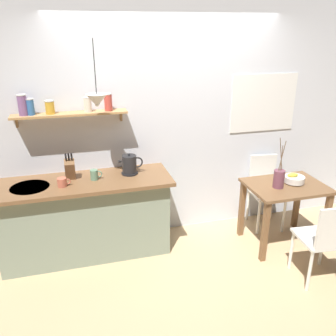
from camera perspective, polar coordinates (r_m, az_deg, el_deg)
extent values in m
plane|color=tan|center=(4.13, 2.33, -13.49)|extent=(14.00, 14.00, 0.00)
cube|color=silver|center=(4.19, 2.52, 7.42)|extent=(6.80, 0.10, 2.70)
cube|color=white|center=(4.50, 14.85, 9.86)|extent=(0.83, 0.01, 0.68)
cube|color=silver|center=(4.50, 14.83, 9.87)|extent=(0.77, 0.01, 0.62)
cube|color=gray|center=(4.03, -12.81, -7.90)|extent=(1.74, 0.52, 0.84)
cube|color=brown|center=(3.82, -13.33, -2.24)|extent=(1.83, 0.63, 0.04)
cylinder|color=#B7BABF|center=(3.83, -20.95, -2.88)|extent=(0.38, 0.38, 0.01)
cube|color=tan|center=(3.80, -15.16, 8.23)|extent=(1.14, 0.18, 0.02)
cube|color=#99754C|center=(3.92, -22.75, 6.80)|extent=(0.02, 0.06, 0.12)
cube|color=#99754C|center=(3.93, -7.43, 8.28)|extent=(0.02, 0.06, 0.12)
cylinder|color=#7F5689|center=(3.80, -21.93, 9.12)|extent=(0.09, 0.09, 0.19)
cylinder|color=silver|center=(3.78, -22.14, 10.62)|extent=(0.09, 0.09, 0.01)
cylinder|color=#3366A3|center=(3.80, -20.85, 8.92)|extent=(0.07, 0.07, 0.15)
cylinder|color=silver|center=(3.78, -21.01, 10.11)|extent=(0.08, 0.08, 0.01)
cylinder|color=gold|center=(3.79, -18.11, 9.02)|extent=(0.09, 0.09, 0.12)
cylinder|color=silver|center=(3.78, -18.22, 10.01)|extent=(0.09, 0.09, 0.01)
cylinder|color=beige|center=(3.79, -12.53, 9.68)|extent=(0.08, 0.08, 0.14)
cylinder|color=silver|center=(3.77, -12.62, 10.79)|extent=(0.08, 0.08, 0.01)
cylinder|color=#BC4238|center=(3.80, -9.40, 10.13)|extent=(0.08, 0.08, 0.17)
cylinder|color=silver|center=(3.78, -9.49, 11.44)|extent=(0.08, 0.08, 0.01)
cube|color=brown|center=(4.21, 18.10, -2.72)|extent=(0.85, 0.64, 0.03)
cube|color=brown|center=(3.99, 15.01, -9.70)|extent=(0.06, 0.06, 0.70)
cube|color=brown|center=(4.39, 23.60, -7.85)|extent=(0.06, 0.06, 0.70)
cube|color=brown|center=(4.39, 11.55, -6.31)|extent=(0.06, 0.06, 0.70)
cube|color=brown|center=(4.76, 19.67, -4.95)|extent=(0.06, 0.06, 0.70)
cube|color=white|center=(3.85, 22.80, -10.11)|extent=(0.44, 0.44, 0.03)
cube|color=white|center=(3.62, 24.88, -8.62)|extent=(0.36, 0.06, 0.41)
cylinder|color=white|center=(4.18, 23.10, -11.32)|extent=(0.03, 0.03, 0.44)
cylinder|color=white|center=(4.01, 18.86, -12.13)|extent=(0.03, 0.03, 0.44)
cylinder|color=white|center=(3.77, 21.42, -14.87)|extent=(0.03, 0.03, 0.44)
cube|color=white|center=(4.62, 15.35, -3.80)|extent=(0.43, 0.46, 0.03)
cube|color=white|center=(4.70, 14.67, -0.36)|extent=(0.34, 0.07, 0.42)
cylinder|color=white|center=(4.52, 14.07, -7.61)|extent=(0.03, 0.03, 0.44)
cylinder|color=white|center=(4.64, 17.78, -7.18)|extent=(0.03, 0.03, 0.44)
cylinder|color=white|center=(4.81, 12.47, -5.58)|extent=(0.03, 0.03, 0.44)
cylinder|color=white|center=(4.93, 15.99, -5.24)|extent=(0.03, 0.03, 0.44)
cylinder|color=silver|center=(4.28, 19.21, -2.17)|extent=(0.10, 0.10, 0.01)
cylinder|color=silver|center=(4.26, 19.27, -1.67)|extent=(0.22, 0.22, 0.07)
ellipsoid|color=yellow|center=(4.23, 19.05, -1.04)|extent=(0.13, 0.08, 0.04)
cylinder|color=brown|center=(4.07, 17.06, -1.66)|extent=(0.12, 0.12, 0.20)
cylinder|color=brown|center=(3.97, 17.37, 2.08)|extent=(0.07, 0.01, 0.36)
cylinder|color=brown|center=(3.99, 17.45, 1.47)|extent=(0.01, 0.02, 0.28)
cylinder|color=brown|center=(3.99, 17.55, 1.83)|extent=(0.08, 0.04, 0.32)
cylinder|color=black|center=(3.91, -6.05, -0.78)|extent=(0.18, 0.18, 0.02)
cylinder|color=#232326|center=(3.87, -6.11, 0.64)|extent=(0.15, 0.15, 0.19)
sphere|color=black|center=(3.84, -6.17, 2.13)|extent=(0.02, 0.02, 0.02)
cone|color=#232326|center=(3.85, -7.52, 1.03)|extent=(0.04, 0.04, 0.04)
torus|color=black|center=(3.88, -4.86, 0.89)|extent=(0.12, 0.02, 0.12)
cube|color=brown|center=(3.85, -15.18, -0.18)|extent=(0.10, 0.17, 0.22)
cylinder|color=black|center=(3.79, -15.81, 1.67)|extent=(0.02, 0.04, 0.08)
cylinder|color=black|center=(3.79, -15.38, 1.71)|extent=(0.02, 0.04, 0.08)
cylinder|color=black|center=(3.79, -14.96, 1.76)|extent=(0.02, 0.04, 0.08)
cylinder|color=#C6664C|center=(3.72, -16.36, -2.17)|extent=(0.09, 0.09, 0.09)
torus|color=#C6664C|center=(3.72, -15.54, -2.07)|extent=(0.06, 0.01, 0.06)
cylinder|color=slate|center=(3.80, -11.55, -1.06)|extent=(0.08, 0.08, 0.11)
torus|color=slate|center=(3.80, -10.85, -0.96)|extent=(0.07, 0.01, 0.07)
cylinder|color=black|center=(3.47, -11.50, 15.37)|extent=(0.01, 0.01, 0.49)
cone|color=silver|center=(3.51, -11.13, 10.43)|extent=(0.20, 0.20, 0.11)
sphere|color=white|center=(3.52, -11.09, 9.83)|extent=(0.04, 0.04, 0.04)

